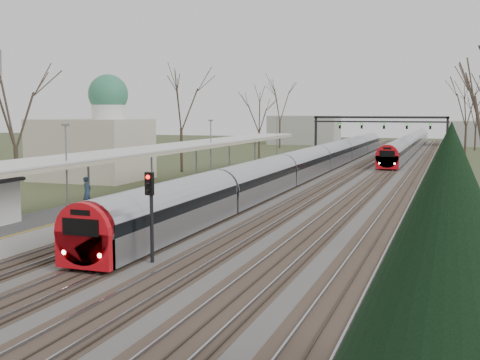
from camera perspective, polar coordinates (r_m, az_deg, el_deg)
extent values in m
cube|color=#474442|center=(68.98, 9.90, 0.83)|extent=(24.00, 160.00, 0.10)
cube|color=#4C3828|center=(70.23, 5.07, 1.03)|extent=(2.60, 160.00, 0.06)
cube|color=gray|center=(70.41, 4.50, 1.11)|extent=(0.07, 160.00, 0.12)
cube|color=gray|center=(70.05, 5.63, 1.07)|extent=(0.07, 160.00, 0.12)
cube|color=#4C3828|center=(69.44, 7.86, 0.93)|extent=(2.60, 160.00, 0.06)
cube|color=gray|center=(69.58, 7.29, 1.01)|extent=(0.07, 160.00, 0.12)
cube|color=gray|center=(69.29, 8.44, 0.97)|extent=(0.07, 160.00, 0.12)
cube|color=#4C3828|center=(68.82, 10.72, 0.83)|extent=(2.60, 160.00, 0.06)
cube|color=gray|center=(68.92, 10.13, 0.91)|extent=(0.07, 160.00, 0.12)
cube|color=gray|center=(68.70, 11.31, 0.87)|extent=(0.07, 160.00, 0.12)
cube|color=#4C3828|center=(68.37, 13.61, 0.73)|extent=(2.60, 160.00, 0.06)
cube|color=gray|center=(68.44, 13.02, 0.81)|extent=(0.07, 160.00, 0.12)
cube|color=gray|center=(68.29, 14.21, 0.77)|extent=(0.07, 160.00, 0.12)
cube|color=#4C3828|center=(68.09, 16.54, 0.62)|extent=(2.60, 160.00, 0.06)
cube|color=gray|center=(68.13, 15.94, 0.70)|extent=(0.07, 160.00, 0.12)
cube|color=gray|center=(68.05, 17.15, 0.66)|extent=(0.07, 160.00, 0.12)
cube|color=#9E9B93|center=(54.59, -2.68, -0.06)|extent=(3.50, 69.00, 1.00)
cylinder|color=slate|center=(37.19, -14.16, -0.18)|extent=(0.14, 0.14, 3.00)
cylinder|color=slate|center=(44.02, -8.37, 0.94)|extent=(0.14, 0.14, 3.00)
cylinder|color=slate|center=(51.20, -4.17, 1.75)|extent=(0.14, 0.14, 3.00)
cylinder|color=slate|center=(58.58, -1.02, 2.35)|extent=(0.14, 0.14, 3.00)
cylinder|color=slate|center=(66.11, 1.43, 2.82)|extent=(0.14, 0.14, 3.00)
cube|color=silver|center=(50.18, -4.65, 3.43)|extent=(4.10, 50.00, 0.12)
cube|color=#BDB093|center=(50.19, -4.65, 3.23)|extent=(4.10, 50.00, 0.25)
cube|color=beige|center=(60.89, -13.87, 2.79)|extent=(10.00, 8.00, 6.00)
cylinder|color=silver|center=(59.70, -12.36, 6.80)|extent=(3.20, 3.20, 2.50)
sphere|color=#2B6D4D|center=(59.73, -12.39, 7.95)|extent=(3.80, 3.80, 3.80)
cube|color=black|center=(100.10, 7.20, 4.27)|extent=(0.35, 0.35, 6.00)
cube|color=black|center=(97.76, 19.04, 3.92)|extent=(0.35, 0.35, 6.00)
cube|color=black|center=(98.34, 13.09, 5.81)|extent=(21.00, 0.35, 0.35)
cube|color=black|center=(98.35, 13.08, 5.40)|extent=(21.00, 0.25, 0.25)
cube|color=black|center=(99.08, 9.45, 5.08)|extent=(0.32, 0.22, 0.85)
sphere|color=#0CFF19|center=(98.93, 9.44, 5.23)|extent=(0.16, 0.16, 0.16)
cube|color=black|center=(98.52, 11.46, 5.04)|extent=(0.32, 0.22, 0.85)
sphere|color=#0CFF19|center=(98.37, 11.46, 5.18)|extent=(0.16, 0.16, 0.16)
cube|color=black|center=(98.08, 13.50, 4.98)|extent=(0.32, 0.22, 0.85)
sphere|color=#0CFF19|center=(97.93, 13.49, 5.13)|extent=(0.16, 0.16, 0.16)
cube|color=black|center=(97.76, 15.54, 4.92)|extent=(0.32, 0.22, 0.85)
sphere|color=#0CFF19|center=(97.62, 15.54, 5.07)|extent=(0.16, 0.16, 0.16)
cube|color=black|center=(97.57, 17.60, 4.85)|extent=(0.32, 0.22, 0.85)
sphere|color=#0CFF19|center=(97.43, 17.60, 5.00)|extent=(0.16, 0.16, 0.16)
cone|color=black|center=(11.14, 18.87, -10.33)|extent=(5.20, 5.20, 6.00)
cylinder|color=#2D231C|center=(42.97, -20.39, 0.14)|extent=(0.30, 0.30, 4.50)
cylinder|color=#2D231C|center=(67.19, -5.57, 2.82)|extent=(0.30, 0.30, 4.95)
cube|color=#ABAEB6|center=(67.14, 7.48, 1.62)|extent=(2.55, 90.00, 1.60)
cylinder|color=#ABAEB6|center=(67.09, 7.49, 2.17)|extent=(2.60, 89.70, 2.60)
cube|color=black|center=(67.09, 7.49, 2.26)|extent=(2.62, 89.40, 0.55)
cube|color=red|center=(25.49, -14.50, -6.47)|extent=(2.55, 0.50, 1.50)
cylinder|color=red|center=(25.39, -14.48, -4.91)|extent=(2.60, 0.60, 2.60)
cube|color=black|center=(25.11, -14.84, -4.34)|extent=(1.70, 0.12, 0.70)
sphere|color=white|center=(25.83, -16.31, -6.58)|extent=(0.22, 0.22, 0.22)
sphere|color=white|center=(24.89, -13.12, -6.98)|extent=(0.22, 0.22, 0.22)
cube|color=black|center=(67.23, 7.47, 0.83)|extent=(1.80, 89.00, 0.35)
cube|color=#ABAEB6|center=(107.05, 15.85, 3.20)|extent=(2.55, 75.00, 1.60)
cylinder|color=#ABAEB6|center=(107.02, 15.86, 3.55)|extent=(2.60, 74.70, 2.60)
cube|color=black|center=(107.01, 15.86, 3.60)|extent=(2.62, 74.40, 0.55)
cube|color=red|center=(69.85, 13.77, 1.63)|extent=(2.55, 0.50, 1.50)
cylinder|color=red|center=(69.85, 13.79, 2.21)|extent=(2.60, 0.60, 2.60)
cube|color=black|center=(69.56, 13.78, 2.44)|extent=(1.70, 0.12, 0.70)
sphere|color=white|center=(69.75, 13.06, 1.56)|extent=(0.22, 0.22, 0.22)
sphere|color=white|center=(69.58, 14.45, 1.51)|extent=(0.22, 0.22, 0.22)
cube|color=black|center=(107.10, 15.83, 2.70)|extent=(1.80, 74.00, 0.35)
imported|color=#2F455D|center=(36.88, -14.30, -1.14)|extent=(0.46, 0.68, 1.84)
cylinder|color=black|center=(26.51, -8.37, -3.74)|extent=(0.16, 0.16, 4.00)
cube|color=black|center=(26.15, -8.58, -0.34)|extent=(0.35, 0.22, 1.00)
sphere|color=#FF0C05|center=(26.00, -8.73, 0.28)|extent=(0.18, 0.18, 0.18)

